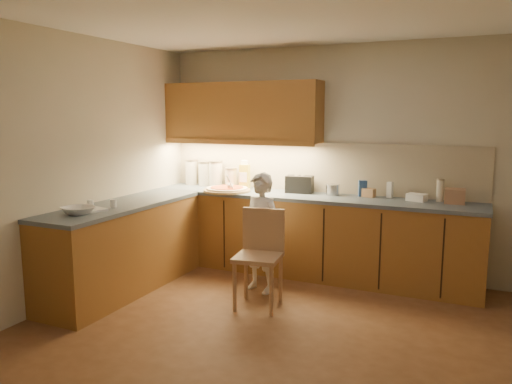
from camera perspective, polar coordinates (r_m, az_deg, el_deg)
room at (r=3.86m, az=3.41°, el=6.64°), size 4.54×4.50×2.62m
l_counter at (r=5.55m, az=-0.95°, el=-5.36°), size 3.77×2.62×0.92m
backsplash at (r=5.89m, az=6.96°, el=2.83°), size 3.75×0.02×0.58m
upper_cabinets at (r=6.05m, az=-1.65°, el=9.11°), size 1.95×0.36×0.73m
pizza_on_board at (r=5.91m, az=-3.33°, el=0.31°), size 0.56×0.56×0.23m
child at (r=5.14m, az=0.57°, el=-4.68°), size 0.52×0.41×1.24m
wooden_chair at (r=4.80m, az=0.49°, el=-6.68°), size 0.47×0.47×0.93m
mixing_bowl at (r=4.85m, az=-19.66°, el=-1.99°), size 0.35×0.35×0.07m
canister_a at (r=6.52m, az=-7.40°, el=2.29°), size 0.16×0.16×0.33m
canister_b at (r=6.40m, az=-5.83°, el=2.14°), size 0.18×0.18×0.31m
canister_c at (r=6.28m, az=-4.62°, el=2.10°), size 0.18×0.18×0.33m
canister_d at (r=6.18m, az=-2.87°, el=1.64°), size 0.15×0.15×0.25m
oil_jug at (r=6.07m, az=-1.30°, el=1.85°), size 0.13×0.10×0.35m
toaster at (r=5.81m, az=5.00°, el=0.89°), size 0.33×0.21×0.20m
steel_pot at (r=5.70m, az=8.75°, el=0.27°), size 0.16×0.16×0.12m
blue_box at (r=5.66m, az=12.09°, el=0.41°), size 0.11×0.09×0.18m
card_box_a at (r=5.64m, az=12.76°, el=-0.08°), size 0.15×0.12×0.09m
white_bottle at (r=5.63m, az=15.06°, el=0.22°), size 0.07×0.07×0.17m
flat_pack at (r=5.52m, az=17.90°, el=-0.58°), size 0.22×0.18×0.08m
tall_jar at (r=5.55m, az=20.29°, el=0.21°), size 0.08×0.08×0.24m
card_box_b at (r=5.48m, az=21.77°, el=-0.45°), size 0.20×0.16×0.15m
dough_cloth at (r=5.00m, az=-18.26°, el=-1.90°), size 0.30×0.26×0.02m
spice_jar_a at (r=5.12m, az=-18.39°, el=-1.32°), size 0.08×0.08×0.08m
spice_jar_b at (r=5.09m, az=-16.00°, el=-1.27°), size 0.07×0.07×0.08m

